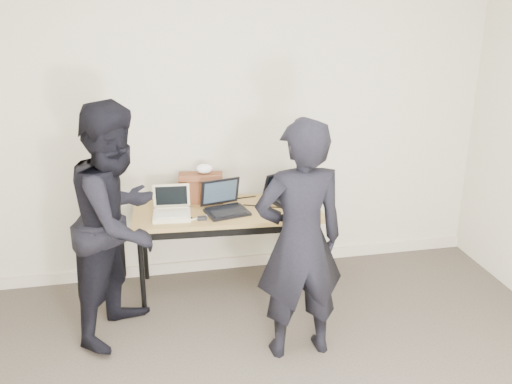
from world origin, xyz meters
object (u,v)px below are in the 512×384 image
object	(u,v)px
laptop_center	(225,205)
laptop_right	(286,194)
desk	(227,216)
laptop_beige	(172,210)
leather_satchel	(201,187)
person_typist	(300,242)
person_observer	(119,222)
equipment_box	(296,188)

from	to	relation	value
laptop_center	laptop_right	xyz separation A→B (m)	(0.54, 0.15, -0.00)
desk	laptop_beige	xyz separation A→B (m)	(-0.44, -0.04, 0.11)
laptop_center	laptop_right	world-z (taller)	laptop_center
laptop_right	leather_satchel	size ratio (longest dim) A/B	1.05
laptop_right	person_typist	distance (m)	1.09
laptop_center	laptop_beige	bearing A→B (deg)	169.32
desk	person_observer	xyz separation A→B (m)	(-0.83, -0.42, 0.20)
person_observer	equipment_box	bearing A→B (deg)	-37.70
laptop_center	desk	bearing A→B (deg)	36.44
laptop_center	person_typist	xyz separation A→B (m)	(0.36, -0.92, 0.06)
equipment_box	person_observer	xyz separation A→B (m)	(-1.46, -0.62, 0.07)
laptop_beige	leather_satchel	distance (m)	0.39
desk	person_observer	size ratio (longest dim) A/B	0.89
laptop_beige	person_observer	xyz separation A→B (m)	(-0.39, -0.38, 0.10)
laptop_beige	laptop_center	distance (m)	0.42
laptop_right	person_typist	world-z (taller)	person_typist
equipment_box	person_observer	world-z (taller)	person_observer
laptop_center	person_observer	size ratio (longest dim) A/B	0.22
laptop_beige	person_typist	size ratio (longest dim) A/B	0.18
equipment_box	person_typist	size ratio (longest dim) A/B	0.15
leather_satchel	person_observer	xyz separation A→B (m)	(-0.65, -0.65, 0.01)
desk	laptop_right	distance (m)	0.55
leather_satchel	person_observer	distance (m)	0.92
desk	person_typist	bearing A→B (deg)	-66.76
equipment_box	desk	bearing A→B (deg)	-163.08
person_typist	laptop_center	bearing A→B (deg)	-71.25
laptop_right	laptop_center	bearing A→B (deg)	172.07
laptop_right	person_observer	world-z (taller)	person_observer
desk	equipment_box	size ratio (longest dim) A/B	6.10
leather_satchel	person_observer	world-z (taller)	person_observer
laptop_beige	laptop_right	world-z (taller)	laptop_beige
laptop_beige	person_typist	xyz separation A→B (m)	(0.78, -0.90, 0.07)
laptop_beige	laptop_right	xyz separation A→B (m)	(0.96, 0.17, 0.01)
leather_satchel	equipment_box	bearing A→B (deg)	5.34
desk	equipment_box	xyz separation A→B (m)	(0.63, 0.19, 0.13)
desk	person_observer	world-z (taller)	person_observer
laptop_center	equipment_box	size ratio (longest dim) A/B	1.51
laptop_beige	equipment_box	world-z (taller)	laptop_beige
laptop_beige	laptop_right	distance (m)	0.98
desk	laptop_right	world-z (taller)	laptop_right
leather_satchel	person_typist	xyz separation A→B (m)	(0.52, -1.17, -0.01)
equipment_box	laptop_right	bearing A→B (deg)	-147.98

